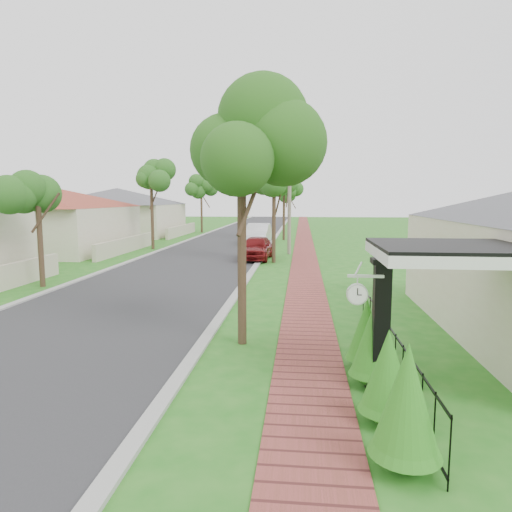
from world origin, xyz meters
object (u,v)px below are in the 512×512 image
at_px(near_tree, 241,147).
at_px(station_clock, 358,293).
at_px(utility_pole, 290,184).
at_px(porch_post, 381,332).
at_px(parked_car_white, 258,234).
at_px(parked_car_red, 256,248).

height_order(near_tree, station_clock, near_tree).
bearing_deg(utility_pole, porch_post, -83.74).
bearing_deg(parked_car_white, near_tree, -84.03).
relative_size(parked_car_white, near_tree, 0.81).
xyz_separation_m(parked_car_red, near_tree, (1.22, -15.62, 4.12)).
bearing_deg(utility_pole, parked_car_white, 112.75).
xyz_separation_m(near_tree, utility_pole, (0.63, 18.50, -0.30)).
bearing_deg(utility_pole, parked_car_red, -122.64).
bearing_deg(utility_pole, station_clock, -85.15).
relative_size(parked_car_white, station_clock, 7.57).
height_order(porch_post, parked_car_white, porch_post).
bearing_deg(station_clock, parked_car_red, 101.19).
relative_size(utility_pole, station_clock, 13.82).
bearing_deg(near_tree, porch_post, -40.43).
bearing_deg(near_tree, parked_car_red, 94.45).
bearing_deg(parked_car_white, station_clock, -79.50).
height_order(parked_car_red, station_clock, station_clock).
relative_size(parked_car_white, utility_pole, 0.55).
relative_size(near_tree, utility_pole, 0.68).
distance_m(porch_post, parked_car_red, 18.59).
relative_size(porch_post, utility_pole, 0.28).
height_order(parked_car_white, near_tree, near_tree).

